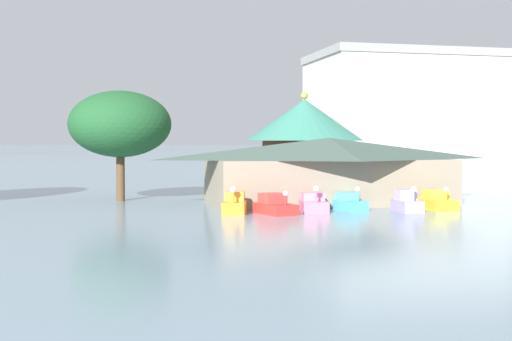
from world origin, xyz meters
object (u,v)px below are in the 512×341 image
Objects in this scene: shoreline_tree_mid at (120,124)px; pedal_boat_pink at (314,204)px; pedal_boat_red at (275,206)px; pedal_boat_lavender at (407,203)px; pedal_boat_yellow at (438,202)px; green_roof_pavilion at (304,137)px; background_building_block at (404,115)px; boathouse at (328,169)px; pedal_boat_orange at (234,205)px; pedal_boat_cyan at (349,203)px.

pedal_boat_pink is at bearing -42.35° from shoreline_tree_mid.
pedal_boat_red is 8.70m from pedal_boat_lavender.
pedal_boat_red is 15.63m from shoreline_tree_mid.
pedal_boat_yellow is at bearing -28.82° from shoreline_tree_mid.
green_roof_pavilion is 0.47× the size of background_building_block.
pedal_boat_lavender reaches higher than pedal_boat_yellow.
boathouse is (2.93, 5.45, 2.02)m from pedal_boat_pink.
pedal_boat_pink is 0.24× the size of green_roof_pavilion.
pedal_boat_orange is 23.63m from green_roof_pavilion.
green_roof_pavilion reaches higher than boathouse.
pedal_boat_pink is at bearing -88.61° from pedal_boat_cyan.
green_roof_pavilion is (3.16, 19.91, 4.55)m from pedal_boat_cyan.
pedal_boat_cyan is 5.34m from boathouse.
pedal_boat_cyan is 0.91× the size of pedal_boat_yellow.
pedal_boat_lavender is 0.10× the size of background_building_block.
pedal_boat_orange is at bearing -123.84° from pedal_boat_red.
boathouse is at bearing -123.38° from background_building_block.
background_building_block reaches higher than pedal_boat_lavender.
pedal_boat_orange reaches higher than pedal_boat_cyan.
pedal_boat_orange is 0.14× the size of boathouse.
pedal_boat_lavender is 0.21× the size of green_roof_pavilion.
pedal_boat_red is (2.42, -0.75, -0.06)m from pedal_boat_orange.
pedal_boat_orange is at bearing -118.34° from green_roof_pavilion.
background_building_block reaches higher than pedal_boat_pink.
pedal_boat_pink is at bearing -105.84° from green_roof_pavilion.
background_building_block is (37.81, 29.54, 2.25)m from shoreline_tree_mid.
pedal_boat_red is 8.67m from boathouse.
boathouse is (8.15, 5.44, 1.96)m from pedal_boat_orange.
pedal_boat_red is 11.36m from pedal_boat_yellow.
green_roof_pavilion is at bearing 168.10° from pedal_boat_orange.
boathouse is 2.21× the size of shoreline_tree_mid.
pedal_boat_pink is 0.14× the size of boathouse.
pedal_boat_red is 23.29m from green_roof_pavilion.
pedal_boat_orange reaches higher than pedal_boat_lavender.
pedal_boat_lavender is (3.25, -1.86, 0.10)m from pedal_boat_cyan.
green_roof_pavilion is 20.14m from shoreline_tree_mid.
pedal_boat_orange is 11.18m from pedal_boat_lavender.
pedal_boat_pink reaches higher than pedal_boat_cyan.
pedal_boat_yellow is (13.78, -0.44, -0.06)m from pedal_boat_orange.
pedal_boat_orange is at bearing -58.38° from shoreline_tree_mid.
pedal_boat_yellow is 0.36× the size of shoreline_tree_mid.
green_roof_pavilion is at bearing 161.04° from pedal_boat_cyan.
pedal_boat_cyan is 18.58m from shoreline_tree_mid.
background_building_block reaches higher than green_roof_pavilion.
pedal_boat_cyan is at bearing -93.47° from boathouse.
background_building_block reaches higher than pedal_boat_yellow.
pedal_boat_orange is at bearing -80.23° from pedal_boat_pink.
pedal_boat_yellow is at bearing 74.88° from pedal_boat_red.
pedal_boat_lavender is (5.88, -1.33, 0.06)m from pedal_boat_pink.
boathouse is (5.73, 6.19, 2.01)m from pedal_boat_red.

